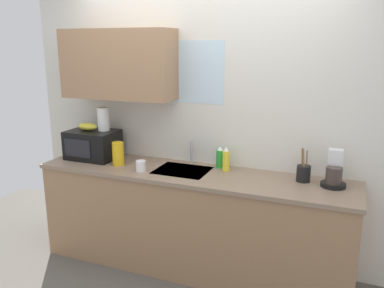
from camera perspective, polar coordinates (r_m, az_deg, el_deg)
The scene contains 12 objects.
kitchen_wall_assembly at distance 3.66m, azimuth -0.37°, elevation 4.46°, with size 3.52×0.42×2.50m.
counter_unit at distance 3.60m, azimuth -0.02°, elevation -10.75°, with size 2.75×0.63×0.90m.
sink_faucet at distance 3.65m, azimuth -0.04°, elevation -1.13°, with size 0.03×0.03×0.22m, color #B2B5BA.
microwave at distance 3.93m, azimuth -13.95°, elevation -0.06°, with size 0.46×0.35×0.27m.
banana_bunch at distance 3.93m, azimuth -14.67°, elevation 2.41°, with size 0.20×0.11×0.07m, color gold.
paper_towel_roll at distance 3.87m, azimuth -12.51°, elevation 3.49°, with size 0.11×0.11×0.22m, color white.
coffee_maker at distance 3.28m, azimuth 19.62°, elevation -3.87°, with size 0.19×0.21×0.28m.
dish_soap_bottle_green at distance 3.54m, azimuth 4.01°, elevation -1.96°, with size 0.07×0.07×0.20m.
dish_soap_bottle_yellow at distance 3.46m, azimuth 4.88°, elevation -2.23°, with size 0.06×0.06×0.21m.
cereal_canister at distance 3.67m, azimuth -10.50°, elevation -1.35°, with size 0.10×0.10×0.21m, color gold.
mug_white at distance 3.48m, azimuth -7.31°, elevation -3.12°, with size 0.08×0.08×0.10m, color white.
utensil_crock at distance 3.32m, azimuth 15.61°, elevation -4.00°, with size 0.11×0.11×0.28m.
Camera 1 is at (1.22, -3.02, 1.98)m, focal length 37.40 mm.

